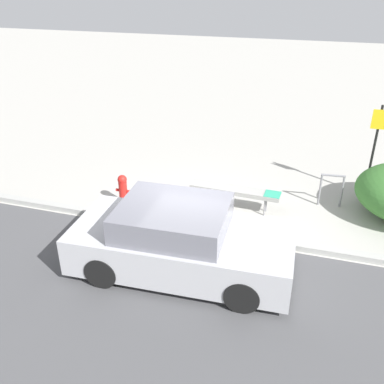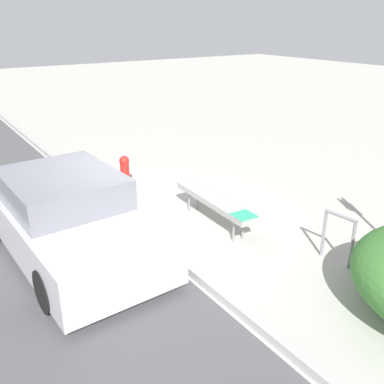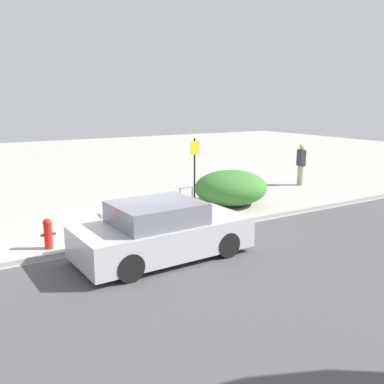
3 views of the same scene
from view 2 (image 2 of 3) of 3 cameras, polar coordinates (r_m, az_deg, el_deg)
The scene contains 6 objects.
ground_plane at distance 7.87m, azimuth -6.77°, elevation -5.16°, with size 60.00×60.00×0.00m, color #ADAAA3.
curb at distance 7.84m, azimuth -6.80°, elevation -4.74°, with size 60.00×0.20×0.13m.
bench at distance 7.88m, azimuth 3.05°, elevation -1.23°, with size 2.13×0.46×0.54m.
bike_rack at distance 7.02m, azimuth 18.93°, elevation -5.24°, with size 0.55×0.10×0.83m.
fire_hydrant at distance 9.72m, azimuth -8.94°, elevation 2.76°, with size 0.36×0.22×0.77m.
parked_car_near at distance 7.16m, azimuth -16.18°, elevation -3.31°, with size 4.10×1.97×1.34m.
Camera 2 is at (6.27, -3.11, 3.59)m, focal length 40.00 mm.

